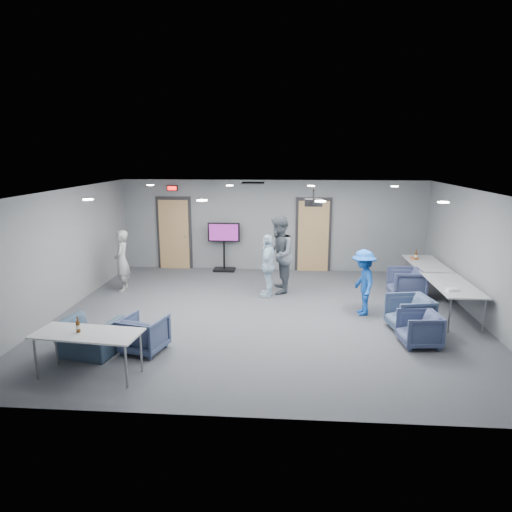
# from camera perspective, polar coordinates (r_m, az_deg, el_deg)

# --- Properties ---
(floor) EXTENTS (9.00, 9.00, 0.00)m
(floor) POSITION_cam_1_polar(r_m,az_deg,el_deg) (10.10, 1.21, -7.35)
(floor) COLOR #393B41
(floor) RESTS_ON ground
(ceiling) EXTENTS (9.00, 9.00, 0.00)m
(ceiling) POSITION_cam_1_polar(r_m,az_deg,el_deg) (9.52, 1.29, 8.10)
(ceiling) COLOR white
(ceiling) RESTS_ON wall_back
(wall_back) EXTENTS (9.00, 0.02, 2.70)m
(wall_back) POSITION_cam_1_polar(r_m,az_deg,el_deg) (13.65, 2.15, 3.82)
(wall_back) COLOR slate
(wall_back) RESTS_ON floor
(wall_front) EXTENTS (9.00, 0.02, 2.70)m
(wall_front) POSITION_cam_1_polar(r_m,az_deg,el_deg) (5.89, -0.85, -8.38)
(wall_front) COLOR slate
(wall_front) RESTS_ON floor
(wall_left) EXTENTS (0.02, 8.00, 2.70)m
(wall_left) POSITION_cam_1_polar(r_m,az_deg,el_deg) (10.92, -23.06, 0.52)
(wall_left) COLOR slate
(wall_left) RESTS_ON floor
(wall_right) EXTENTS (0.02, 8.00, 2.70)m
(wall_right) POSITION_cam_1_polar(r_m,az_deg,el_deg) (10.50, 26.58, -0.27)
(wall_right) COLOR slate
(wall_right) RESTS_ON floor
(door_left) EXTENTS (1.06, 0.17, 2.24)m
(door_left) POSITION_cam_1_polar(r_m,az_deg,el_deg) (14.08, -10.18, 2.74)
(door_left) COLOR black
(door_left) RESTS_ON wall_back
(door_right) EXTENTS (1.06, 0.17, 2.24)m
(door_right) POSITION_cam_1_polar(r_m,az_deg,el_deg) (13.66, 7.17, 2.53)
(door_right) COLOR black
(door_right) RESTS_ON wall_back
(exit_sign) EXTENTS (0.32, 0.08, 0.16)m
(exit_sign) POSITION_cam_1_polar(r_m,az_deg,el_deg) (13.89, -10.42, 8.34)
(exit_sign) COLOR black
(exit_sign) RESTS_ON wall_back
(hvac_diffuser) EXTENTS (0.60, 0.60, 0.03)m
(hvac_diffuser) POSITION_cam_1_polar(r_m,az_deg,el_deg) (12.34, -0.37, 9.11)
(hvac_diffuser) COLOR black
(hvac_diffuser) RESTS_ON ceiling
(downlights) EXTENTS (6.18, 3.78, 0.02)m
(downlights) POSITION_cam_1_polar(r_m,az_deg,el_deg) (9.52, 1.29, 8.01)
(downlights) COLOR white
(downlights) RESTS_ON ceiling
(person_a) EXTENTS (0.47, 0.63, 1.57)m
(person_a) POSITION_cam_1_polar(r_m,az_deg,el_deg) (12.09, -16.42, -0.61)
(person_a) COLOR #949794
(person_a) RESTS_ON floor
(person_b) EXTENTS (0.77, 0.98, 1.95)m
(person_b) POSITION_cam_1_polar(r_m,az_deg,el_deg) (11.45, 2.83, 0.15)
(person_b) COLOR #515961
(person_b) RESTS_ON floor
(person_c) EXTENTS (0.49, 0.95, 1.55)m
(person_c) POSITION_cam_1_polar(r_m,az_deg,el_deg) (11.19, 1.50, -1.19)
(person_c) COLOR silver
(person_c) RESTS_ON floor
(person_d) EXTENTS (0.62, 0.98, 1.45)m
(person_d) POSITION_cam_1_polar(r_m,az_deg,el_deg) (10.20, 13.24, -3.23)
(person_d) COLOR #1949A2
(person_d) RESTS_ON floor
(chair_right_a) EXTENTS (0.84, 0.82, 0.74)m
(chair_right_a) POSITION_cam_1_polar(r_m,az_deg,el_deg) (11.69, 18.27, -3.28)
(chair_right_a) COLOR #374060
(chair_right_a) RESTS_ON floor
(chair_right_b) EXTENTS (0.92, 0.90, 0.71)m
(chair_right_b) POSITION_cam_1_polar(r_m,az_deg,el_deg) (9.63, 18.62, -6.83)
(chair_right_b) COLOR #3E4E6C
(chair_right_b) RESTS_ON floor
(chair_right_c) EXTENTS (0.76, 0.74, 0.63)m
(chair_right_c) POSITION_cam_1_polar(r_m,az_deg,el_deg) (8.99, 19.72, -8.59)
(chair_right_c) COLOR #3C4769
(chair_right_c) RESTS_ON floor
(chair_front_a) EXTENTS (0.86, 0.88, 0.66)m
(chair_front_a) POSITION_cam_1_polar(r_m,az_deg,el_deg) (8.47, -13.81, -9.42)
(chair_front_a) COLOR #3B4766
(chair_front_a) RESTS_ON floor
(chair_front_b) EXTENTS (1.11, 1.01, 0.63)m
(chair_front_b) POSITION_cam_1_polar(r_m,az_deg,el_deg) (8.63, -20.19, -9.54)
(chair_front_b) COLOR #324457
(chair_front_b) RESTS_ON floor
(table_right_a) EXTENTS (0.80, 1.91, 0.73)m
(table_right_a) POSITION_cam_1_polar(r_m,az_deg,el_deg) (12.40, 20.57, -1.04)
(table_right_a) COLOR #B2B4B7
(table_right_a) RESTS_ON floor
(table_right_b) EXTENTS (0.82, 1.97, 0.73)m
(table_right_b) POSITION_cam_1_polar(r_m,az_deg,el_deg) (10.65, 23.35, -3.46)
(table_right_b) COLOR #B2B4B7
(table_right_b) RESTS_ON floor
(table_front_left) EXTENTS (1.73, 0.85, 0.73)m
(table_front_left) POSITION_cam_1_polar(r_m,az_deg,el_deg) (7.72, -20.32, -9.30)
(table_front_left) COLOR #B2B4B7
(table_front_left) RESTS_ON floor
(bottle_front) EXTENTS (0.07, 0.07, 0.26)m
(bottle_front) POSITION_cam_1_polar(r_m,az_deg,el_deg) (7.73, -21.36, -8.20)
(bottle_front) COLOR #522E0E
(bottle_front) RESTS_ON table_front_left
(bottle_right) EXTENTS (0.07, 0.07, 0.27)m
(bottle_right) POSITION_cam_1_polar(r_m,az_deg,el_deg) (12.68, 19.36, 0.01)
(bottle_right) COLOR #522E0E
(bottle_right) RESTS_ON table_right_a
(snack_box) EXTENTS (0.21, 0.15, 0.04)m
(snack_box) POSITION_cam_1_polar(r_m,az_deg,el_deg) (12.75, 19.20, -0.27)
(snack_box) COLOR #B6552D
(snack_box) RESTS_ON table_right_a
(wrapper) EXTENTS (0.25, 0.19, 0.05)m
(wrapper) POSITION_cam_1_polar(r_m,az_deg,el_deg) (10.13, 23.34, -3.88)
(wrapper) COLOR silver
(wrapper) RESTS_ON table_right_b
(tv_stand) EXTENTS (0.95, 0.45, 1.46)m
(tv_stand) POSITION_cam_1_polar(r_m,az_deg,el_deg) (13.62, -4.03, 1.53)
(tv_stand) COLOR black
(tv_stand) RESTS_ON floor
(projector) EXTENTS (0.39, 0.38, 0.37)m
(projector) POSITION_cam_1_polar(r_m,az_deg,el_deg) (10.25, 7.19, 6.67)
(projector) COLOR black
(projector) RESTS_ON ceiling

